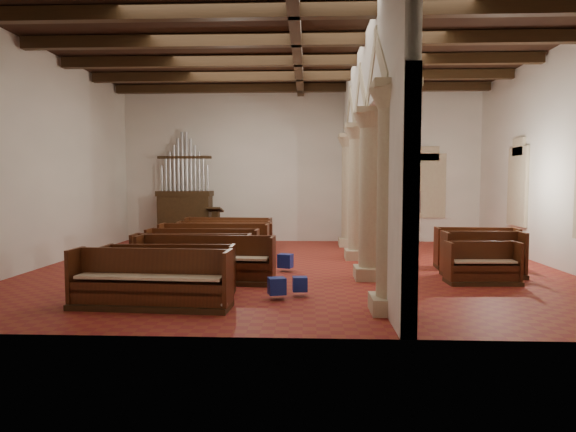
# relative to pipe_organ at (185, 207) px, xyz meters

# --- Properties ---
(floor) EXTENTS (14.00, 14.00, 0.00)m
(floor) POSITION_rel_pipe_organ_xyz_m (4.50, -5.50, -1.37)
(floor) COLOR maroon
(floor) RESTS_ON ground
(ceiling) EXTENTS (14.00, 14.00, 0.00)m
(ceiling) POSITION_rel_pipe_organ_xyz_m (4.50, -5.50, 4.63)
(ceiling) COLOR black
(ceiling) RESTS_ON wall_back
(wall_back) EXTENTS (14.00, 0.02, 6.00)m
(wall_back) POSITION_rel_pipe_organ_xyz_m (4.50, 0.50, 1.63)
(wall_back) COLOR beige
(wall_back) RESTS_ON floor
(wall_front) EXTENTS (14.00, 0.02, 6.00)m
(wall_front) POSITION_rel_pipe_organ_xyz_m (4.50, -11.50, 1.63)
(wall_front) COLOR beige
(wall_front) RESTS_ON floor
(wall_left) EXTENTS (0.02, 12.00, 6.00)m
(wall_left) POSITION_rel_pipe_organ_xyz_m (-2.50, -5.50, 1.63)
(wall_left) COLOR beige
(wall_left) RESTS_ON floor
(wall_right) EXTENTS (0.02, 12.00, 6.00)m
(wall_right) POSITION_rel_pipe_organ_xyz_m (11.50, -5.50, 1.63)
(wall_right) COLOR beige
(wall_right) RESTS_ON floor
(ceiling_beams) EXTENTS (13.80, 11.80, 0.30)m
(ceiling_beams) POSITION_rel_pipe_organ_xyz_m (4.50, -5.50, 4.45)
(ceiling_beams) COLOR #362211
(ceiling_beams) RESTS_ON wall_back
(arcade) EXTENTS (0.90, 11.90, 6.00)m
(arcade) POSITION_rel_pipe_organ_xyz_m (6.30, -5.50, 2.19)
(arcade) COLOR #BEB48D
(arcade) RESTS_ON floor
(window_right_b) EXTENTS (0.03, 1.00, 2.20)m
(window_right_b) POSITION_rel_pipe_organ_xyz_m (11.48, -3.00, 0.83)
(window_right_b) COLOR #306D5B
(window_right_b) RESTS_ON wall_right
(window_back) EXTENTS (1.00, 0.03, 2.20)m
(window_back) POSITION_rel_pipe_organ_xyz_m (9.50, 0.48, 0.83)
(window_back) COLOR #306D5B
(window_back) RESTS_ON wall_back
(pipe_organ) EXTENTS (2.10, 0.85, 4.40)m
(pipe_organ) POSITION_rel_pipe_organ_xyz_m (0.00, 0.00, 0.00)
(pipe_organ) COLOR #362211
(pipe_organ) RESTS_ON floor
(lectern) EXTENTS (0.63, 0.65, 1.41)m
(lectern) POSITION_rel_pipe_organ_xyz_m (1.27, -0.40, -0.79)
(lectern) COLOR #332010
(lectern) RESTS_ON floor
(dossal_curtain) EXTENTS (1.80, 0.07, 2.17)m
(dossal_curtain) POSITION_rel_pipe_organ_xyz_m (8.00, 0.42, -0.21)
(dossal_curtain) COLOR maroon
(dossal_curtain) RESTS_ON floor
(processional_banner) EXTENTS (0.50, 0.63, 2.18)m
(processional_banner) POSITION_rel_pipe_organ_xyz_m (8.58, -1.18, -0.60)
(processional_banner) COLOR #362211
(processional_banner) RESTS_ON floor
(hymnal_box_a) EXTENTS (0.40, 0.36, 0.34)m
(hymnal_box_a) POSITION_rel_pipe_organ_xyz_m (4.18, -9.11, -1.10)
(hymnal_box_a) COLOR navy
(hymnal_box_a) RESTS_ON floor
(hymnal_box_b) EXTENTS (0.32, 0.27, 0.30)m
(hymnal_box_b) POSITION_rel_pipe_organ_xyz_m (4.64, -8.82, -1.12)
(hymnal_box_b) COLOR navy
(hymnal_box_b) RESTS_ON floor
(hymnal_box_c) EXTENTS (0.43, 0.39, 0.36)m
(hymnal_box_c) POSITION_rel_pipe_organ_xyz_m (4.21, -6.09, -1.09)
(hymnal_box_c) COLOR #151F94
(hymnal_box_c) RESTS_ON floor
(tube_heater_a) EXTENTS (1.07, 0.42, 0.11)m
(tube_heater_a) POSITION_rel_pipe_organ_xyz_m (2.84, -10.05, -1.21)
(tube_heater_a) COLOR white
(tube_heater_a) RESTS_ON floor
(tube_heater_b) EXTENTS (1.13, 0.34, 0.11)m
(tube_heater_b) POSITION_rel_pipe_organ_xyz_m (1.25, -8.44, -1.21)
(tube_heater_b) COLOR white
(tube_heater_b) RESTS_ON floor
(nave_pew_0) EXTENTS (3.04, 0.91, 1.09)m
(nave_pew_0) POSITION_rel_pipe_organ_xyz_m (1.89, -9.88, -1.01)
(nave_pew_0) COLOR #362211
(nave_pew_0) RESTS_ON floor
(nave_pew_1) EXTENTS (2.71, 0.77, 1.03)m
(nave_pew_1) POSITION_rel_pipe_organ_xyz_m (1.92, -8.76, -1.03)
(nave_pew_1) COLOR #362211
(nave_pew_1) RESTS_ON floor
(nave_pew_2) EXTENTS (3.24, 0.91, 1.10)m
(nave_pew_2) POSITION_rel_pipe_organ_xyz_m (2.43, -7.59, -1.01)
(nave_pew_2) COLOR #362211
(nave_pew_2) RESTS_ON floor
(nave_pew_3) EXTENTS (2.92, 0.75, 1.06)m
(nave_pew_3) POSITION_rel_pipe_organ_xyz_m (1.94, -6.91, -1.02)
(nave_pew_3) COLOR #362211
(nave_pew_3) RESTS_ON floor
(nave_pew_4) EXTENTS (3.07, 0.79, 1.06)m
(nave_pew_4) POSITION_rel_pipe_organ_xyz_m (1.92, -5.63, -1.02)
(nave_pew_4) COLOR #362211
(nave_pew_4) RESTS_ON floor
(nave_pew_5) EXTENTS (3.28, 0.81, 1.10)m
(nave_pew_5) POSITION_rel_pipe_organ_xyz_m (1.99, -4.39, -1.01)
(nave_pew_5) COLOR #362211
(nave_pew_5) RESTS_ON floor
(nave_pew_6) EXTENTS (3.14, 0.82, 1.03)m
(nave_pew_6) POSITION_rel_pipe_organ_xyz_m (2.09, -3.28, -1.03)
(nave_pew_6) COLOR #362211
(nave_pew_6) RESTS_ON floor
(nave_pew_7) EXTENTS (3.15, 0.84, 1.02)m
(nave_pew_7) POSITION_rel_pipe_organ_xyz_m (1.96, -2.46, -1.04)
(nave_pew_7) COLOR #362211
(nave_pew_7) RESTS_ON floor
(nave_pew_8) EXTENTS (3.13, 0.92, 1.07)m
(nave_pew_8) POSITION_rel_pipe_organ_xyz_m (1.94, -1.49, -1.02)
(nave_pew_8) COLOR #362211
(nave_pew_8) RESTS_ON floor
(aisle_pew_0) EXTENTS (1.66, 0.71, 0.97)m
(aisle_pew_0) POSITION_rel_pipe_organ_xyz_m (8.82, -7.43, -1.04)
(aisle_pew_0) COLOR #362211
(aisle_pew_0) RESTS_ON floor
(aisle_pew_1) EXTENTS (1.94, 0.76, 1.12)m
(aisle_pew_1) POSITION_rel_pipe_organ_xyz_m (9.11, -6.62, -0.99)
(aisle_pew_1) COLOR #362211
(aisle_pew_1) RESTS_ON floor
(aisle_pew_2) EXTENTS (2.17, 0.87, 1.11)m
(aisle_pew_2) POSITION_rel_pipe_organ_xyz_m (9.34, -5.48, -1.00)
(aisle_pew_2) COLOR #362211
(aisle_pew_2) RESTS_ON floor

